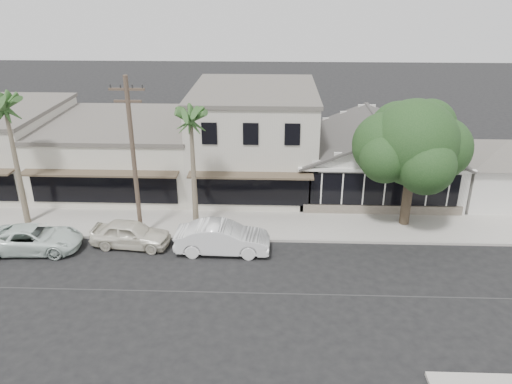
{
  "coord_description": "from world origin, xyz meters",
  "views": [
    {
      "loc": [
        -1.64,
        -19.26,
        13.34
      ],
      "look_at": [
        -2.6,
        6.0,
        2.51
      ],
      "focal_mm": 35.0,
      "sensor_mm": 36.0,
      "label": 1
    }
  ],
  "objects_px": {
    "car_1": "(222,238)",
    "car_2": "(34,239)",
    "shade_tree": "(412,144)",
    "car_0": "(131,234)",
    "utility_pole": "(133,156)"
  },
  "relations": [
    {
      "from": "utility_pole",
      "to": "car_1",
      "type": "relative_size",
      "value": 1.82
    },
    {
      "from": "car_1",
      "to": "car_2",
      "type": "xyz_separation_m",
      "value": [
        -10.0,
        -0.21,
        -0.13
      ]
    },
    {
      "from": "utility_pole",
      "to": "car_2",
      "type": "bearing_deg",
      "value": -162.46
    },
    {
      "from": "car_1",
      "to": "shade_tree",
      "type": "height_order",
      "value": "shade_tree"
    },
    {
      "from": "utility_pole",
      "to": "car_2",
      "type": "height_order",
      "value": "utility_pole"
    },
    {
      "from": "shade_tree",
      "to": "car_2",
      "type": "bearing_deg",
      "value": -169.1
    },
    {
      "from": "car_0",
      "to": "car_1",
      "type": "distance_m",
      "value": 5.02
    },
    {
      "from": "car_0",
      "to": "shade_tree",
      "type": "height_order",
      "value": "shade_tree"
    },
    {
      "from": "car_1",
      "to": "car_2",
      "type": "relative_size",
      "value": 1.0
    },
    {
      "from": "car_1",
      "to": "shade_tree",
      "type": "bearing_deg",
      "value": -69.51
    },
    {
      "from": "car_0",
      "to": "car_1",
      "type": "bearing_deg",
      "value": -89.11
    },
    {
      "from": "car_1",
      "to": "car_2",
      "type": "distance_m",
      "value": 10.0
    },
    {
      "from": "utility_pole",
      "to": "car_0",
      "type": "xyz_separation_m",
      "value": [
        -0.28,
        -1.0,
        -4.06
      ]
    },
    {
      "from": "shade_tree",
      "to": "car_0",
      "type": "bearing_deg",
      "value": -168.03
    },
    {
      "from": "car_0",
      "to": "car_1",
      "type": "relative_size",
      "value": 0.86
    }
  ]
}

